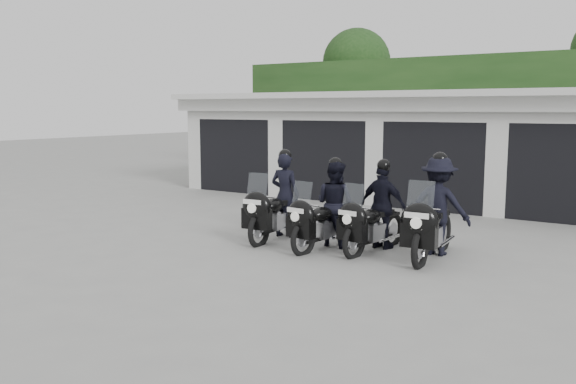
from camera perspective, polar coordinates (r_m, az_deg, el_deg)
The scene contains 7 objects.
ground at distance 10.68m, azimuth 2.87°, elevation -5.88°, with size 80.00×80.00×0.00m, color gray.
garage_block at distance 17.82m, azimuth 16.26°, elevation 3.97°, with size 16.40×6.80×2.96m.
background_vegetation at distance 22.39m, azimuth 21.06°, elevation 7.94°, with size 20.00×3.90×5.80m.
police_bike_a at distance 11.80m, azimuth -0.96°, elevation -1.03°, with size 0.70×2.06×1.79m.
police_bike_b at distance 11.13m, azimuth 3.88°, elevation -1.57°, with size 0.84×1.95×1.70m.
police_bike_c at distance 11.00m, azimuth 8.42°, elevation -1.76°, with size 0.97×1.93×1.68m.
police_bike_d at distance 10.70m, azimuth 13.64°, elevation -1.76°, with size 1.15×2.13×1.85m.
Camera 1 is at (5.27, -8.93, 2.53)m, focal length 38.00 mm.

